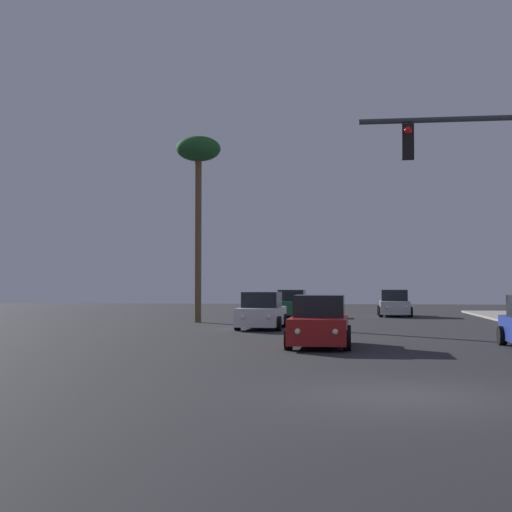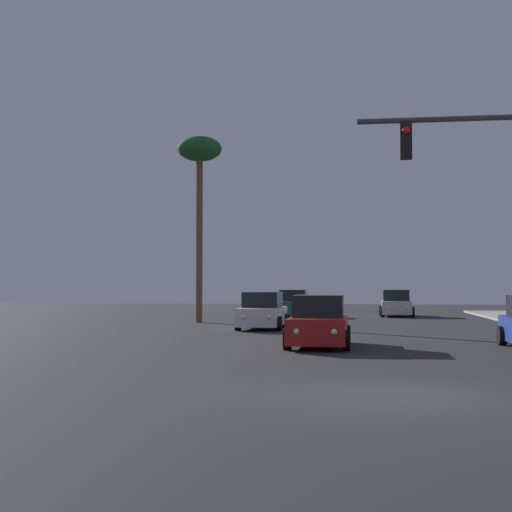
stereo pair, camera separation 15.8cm
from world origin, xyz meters
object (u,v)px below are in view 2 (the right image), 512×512
Objects in this scene: car_white at (262,312)px; car_red at (319,323)px; car_green at (293,304)px; car_silver at (396,304)px; palm_tree_mid at (199,161)px.

car_white and car_red have the same top height.
car_white is 12.63m from car_green.
car_silver is 22.97m from car_red.
car_white is 10.22m from palm_tree_mid.
car_red and car_green have the same top height.
palm_tree_mid is at bearing 40.36° from car_silver.
car_red is at bearing 97.85° from car_green.
car_white is at bearing -51.11° from palm_tree_mid.
palm_tree_mid reaches higher than car_green.
car_red is 1.00× the size of car_green.
car_green is at bearing 11.42° from car_silver.
car_green is at bearing 59.86° from palm_tree_mid.
car_silver is at bearing -98.96° from car_red.
car_silver is at bearing -169.29° from car_green.
car_silver is 1.00× the size of car_green.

